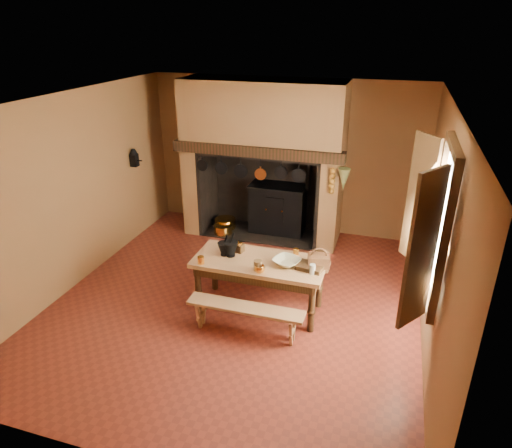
# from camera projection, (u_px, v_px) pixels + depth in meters

# --- Properties ---
(floor) EXTENTS (5.50, 5.50, 0.00)m
(floor) POSITION_uv_depth(u_px,v_px,m) (237.00, 301.00, 6.53)
(floor) COLOR maroon
(floor) RESTS_ON ground
(ceiling) EXTENTS (5.50, 5.50, 0.00)m
(ceiling) POSITION_uv_depth(u_px,v_px,m) (233.00, 102.00, 5.39)
(ceiling) COLOR silver
(ceiling) RESTS_ON back_wall
(back_wall) EXTENTS (5.00, 0.02, 2.80)m
(back_wall) POSITION_uv_depth(u_px,v_px,m) (286.00, 156.00, 8.36)
(back_wall) COLOR brown
(back_wall) RESTS_ON floor
(wall_left) EXTENTS (0.02, 5.50, 2.80)m
(wall_left) POSITION_uv_depth(u_px,v_px,m) (74.00, 192.00, 6.63)
(wall_left) COLOR brown
(wall_left) RESTS_ON floor
(wall_right) EXTENTS (0.02, 5.50, 2.80)m
(wall_right) POSITION_uv_depth(u_px,v_px,m) (439.00, 235.00, 5.29)
(wall_right) COLOR brown
(wall_right) RESTS_ON floor
(wall_front) EXTENTS (5.00, 0.02, 2.80)m
(wall_front) POSITION_uv_depth(u_px,v_px,m) (118.00, 339.00, 3.56)
(wall_front) COLOR brown
(wall_front) RESTS_ON floor
(chimney_breast) EXTENTS (2.95, 0.96, 2.80)m
(chimney_breast) POSITION_uv_depth(u_px,v_px,m) (263.00, 138.00, 7.88)
(chimney_breast) COLOR brown
(chimney_breast) RESTS_ON floor
(iron_range) EXTENTS (1.12, 0.55, 1.60)m
(iron_range) POSITION_uv_depth(u_px,v_px,m) (278.00, 208.00, 8.48)
(iron_range) COLOR black
(iron_range) RESTS_ON floor
(hearth_pans) EXTENTS (0.51, 0.62, 0.20)m
(hearth_pans) POSITION_uv_depth(u_px,v_px,m) (224.00, 225.00, 8.71)
(hearth_pans) COLOR gold
(hearth_pans) RESTS_ON floor
(hanging_pans) EXTENTS (1.92, 0.29, 0.27)m
(hanging_pans) POSITION_uv_depth(u_px,v_px,m) (253.00, 171.00, 7.64)
(hanging_pans) COLOR black
(hanging_pans) RESTS_ON chimney_breast
(onion_string) EXTENTS (0.12, 0.10, 0.46)m
(onion_string) POSITION_uv_depth(u_px,v_px,m) (332.00, 181.00, 7.28)
(onion_string) COLOR #9C631C
(onion_string) RESTS_ON chimney_breast
(herb_bunch) EXTENTS (0.20, 0.20, 0.35)m
(herb_bunch) POSITION_uv_depth(u_px,v_px,m) (344.00, 179.00, 7.21)
(herb_bunch) COLOR #646831
(herb_bunch) RESTS_ON chimney_breast
(window) EXTENTS (0.39, 1.75, 1.76)m
(window) POSITION_uv_depth(u_px,v_px,m) (430.00, 223.00, 4.85)
(window) COLOR white
(window) RESTS_ON wall_right
(wall_coffee_mill) EXTENTS (0.23, 0.16, 0.31)m
(wall_coffee_mill) POSITION_uv_depth(u_px,v_px,m) (134.00, 156.00, 7.91)
(wall_coffee_mill) COLOR black
(wall_coffee_mill) RESTS_ON wall_left
(work_table) EXTENTS (1.75, 0.78, 0.76)m
(work_table) POSITION_uv_depth(u_px,v_px,m) (259.00, 268.00, 6.11)
(work_table) COLOR tan
(work_table) RESTS_ON floor
(bench_front) EXTENTS (1.50, 0.26, 0.42)m
(bench_front) POSITION_uv_depth(u_px,v_px,m) (245.00, 313.00, 5.72)
(bench_front) COLOR tan
(bench_front) RESTS_ON floor
(bench_back) EXTENTS (1.72, 0.30, 0.48)m
(bench_back) POSITION_uv_depth(u_px,v_px,m) (271.00, 265.00, 6.77)
(bench_back) COLOR tan
(bench_back) RESTS_ON floor
(mortar_large) EXTENTS (0.21, 0.21, 0.35)m
(mortar_large) POSITION_uv_depth(u_px,v_px,m) (230.00, 248.00, 6.13)
(mortar_large) COLOR black
(mortar_large) RESTS_ON work_table
(mortar_small) EXTENTS (0.18, 0.18, 0.31)m
(mortar_small) POSITION_uv_depth(u_px,v_px,m) (224.00, 248.00, 6.16)
(mortar_small) COLOR black
(mortar_small) RESTS_ON work_table
(coffee_grinder) EXTENTS (0.16, 0.14, 0.18)m
(coffee_grinder) POSITION_uv_depth(u_px,v_px,m) (239.00, 247.00, 6.26)
(coffee_grinder) COLOR #3E2A13
(coffee_grinder) RESTS_ON work_table
(brass_mug_a) EXTENTS (0.12, 0.12, 0.10)m
(brass_mug_a) POSITION_uv_depth(u_px,v_px,m) (201.00, 260.00, 5.97)
(brass_mug_a) COLOR gold
(brass_mug_a) RESTS_ON work_table
(brass_mug_b) EXTENTS (0.10, 0.10, 0.08)m
(brass_mug_b) POSITION_uv_depth(u_px,v_px,m) (296.00, 251.00, 6.20)
(brass_mug_b) COLOR gold
(brass_mug_b) RESTS_ON work_table
(mixing_bowl) EXTENTS (0.45, 0.45, 0.08)m
(mixing_bowl) POSITION_uv_depth(u_px,v_px,m) (287.00, 262.00, 5.94)
(mixing_bowl) COLOR beige
(mixing_bowl) RESTS_ON work_table
(stoneware_crock) EXTENTS (0.13, 0.13, 0.14)m
(stoneware_crock) POSITION_uv_depth(u_px,v_px,m) (258.00, 265.00, 5.80)
(stoneware_crock) COLOR brown
(stoneware_crock) RESTS_ON work_table
(glass_jar) EXTENTS (0.09, 0.09, 0.13)m
(glass_jar) POSITION_uv_depth(u_px,v_px,m) (312.00, 269.00, 5.72)
(glass_jar) COLOR beige
(glass_jar) RESTS_ON work_table
(wicker_basket) EXTENTS (0.31, 0.26, 0.26)m
(wicker_basket) POSITION_uv_depth(u_px,v_px,m) (319.00, 260.00, 5.89)
(wicker_basket) COLOR #4F2D17
(wicker_basket) RESTS_ON work_table
(wooden_tray) EXTENTS (0.37, 0.30, 0.06)m
(wooden_tray) POSITION_uv_depth(u_px,v_px,m) (310.00, 267.00, 5.84)
(wooden_tray) COLOR #3E2A13
(wooden_tray) RESTS_ON work_table
(brass_cup) EXTENTS (0.15, 0.15, 0.10)m
(brass_cup) POSITION_uv_depth(u_px,v_px,m) (260.00, 269.00, 5.75)
(brass_cup) COLOR gold
(brass_cup) RESTS_ON work_table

